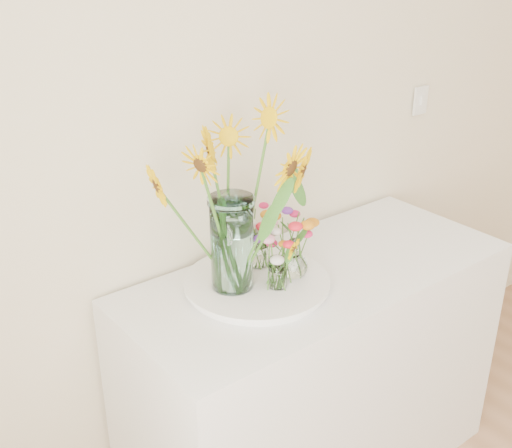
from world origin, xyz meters
The scene contains 10 objects.
counter centered at (-0.29, 1.93, 0.45)m, with size 1.40×0.60×0.90m, color white.
tray centered at (-0.54, 1.97, 0.91)m, with size 0.45×0.45×0.03m, color white.
mason_jar centered at (-0.62, 1.99, 1.08)m, with size 0.13×0.13×0.31m, color #AFE9E7.
sunflower_bouquet centered at (-0.62, 1.99, 1.23)m, with size 0.73×0.73×0.60m, color #ECB604, non-canonical shape.
small_vase_a centered at (-0.51, 1.90, 0.98)m, with size 0.06×0.06×0.10m, color white.
wildflower_posy_a centered at (-0.51, 1.90, 1.02)m, with size 0.17×0.17×0.19m, color orange, non-canonical shape.
small_vase_b centered at (-0.42, 1.92, 0.99)m, with size 0.09×0.09×0.13m, color white, non-canonical shape.
wildflower_posy_b centered at (-0.42, 1.92, 1.04)m, with size 0.20×0.20×0.22m, color orange, non-canonical shape.
small_vase_c centered at (-0.47, 2.05, 0.99)m, with size 0.07×0.07×0.12m, color white.
wildflower_posy_c centered at (-0.47, 2.05, 1.03)m, with size 0.20×0.20×0.21m, color orange, non-canonical shape.
Camera 1 is at (-1.65, 0.55, 1.97)m, focal length 45.00 mm.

